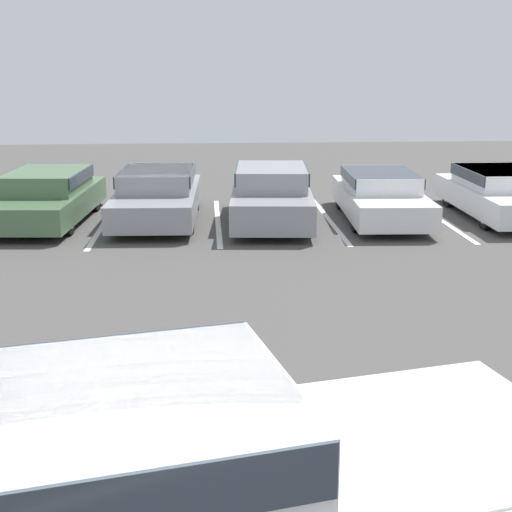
% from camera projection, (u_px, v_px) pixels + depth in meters
% --- Properties ---
extents(stall_stripe_b, '(0.12, 5.21, 0.01)m').
position_uv_depth(stall_stripe_b, '(104.00, 223.00, 16.55)').
color(stall_stripe_b, white).
rests_on(stall_stripe_b, ground_plane).
extents(stall_stripe_c, '(0.12, 5.21, 0.01)m').
position_uv_depth(stall_stripe_c, '(218.00, 221.00, 16.72)').
color(stall_stripe_c, white).
rests_on(stall_stripe_c, ground_plane).
extents(stall_stripe_d, '(0.12, 5.21, 0.01)m').
position_uv_depth(stall_stripe_d, '(329.00, 220.00, 16.90)').
color(stall_stripe_d, white).
rests_on(stall_stripe_d, ground_plane).
extents(stall_stripe_e, '(0.12, 5.21, 0.01)m').
position_uv_depth(stall_stripe_e, '(438.00, 218.00, 17.08)').
color(stall_stripe_e, white).
rests_on(stall_stripe_e, ground_plane).
extents(pickup_truck, '(5.87, 3.11, 1.72)m').
position_uv_depth(pickup_truck, '(177.00, 510.00, 4.49)').
color(pickup_truck, white).
rests_on(pickup_truck, ground_plane).
extents(parked_sedan_a, '(2.12, 4.64, 1.19)m').
position_uv_depth(parked_sedan_a, '(47.00, 195.00, 16.53)').
color(parked_sedan_a, '#4C6B47').
rests_on(parked_sedan_a, ground_plane).
extents(parked_sedan_b, '(1.98, 4.58, 1.20)m').
position_uv_depth(parked_sedan_b, '(158.00, 194.00, 16.65)').
color(parked_sedan_b, gray).
rests_on(parked_sedan_b, ground_plane).
extents(parked_sedan_c, '(2.10, 4.46, 1.30)m').
position_uv_depth(parked_sedan_c, '(271.00, 194.00, 16.43)').
color(parked_sedan_c, gray).
rests_on(parked_sedan_c, ground_plane).
extents(parked_sedan_d, '(1.92, 4.58, 1.13)m').
position_uv_depth(parked_sedan_d, '(380.00, 194.00, 16.81)').
color(parked_sedan_d, silver).
rests_on(parked_sedan_d, ground_plane).
extents(parked_sedan_e, '(1.80, 4.57, 1.15)m').
position_uv_depth(parked_sedan_e, '(498.00, 192.00, 17.09)').
color(parked_sedan_e, silver).
rests_on(parked_sedan_e, ground_plane).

